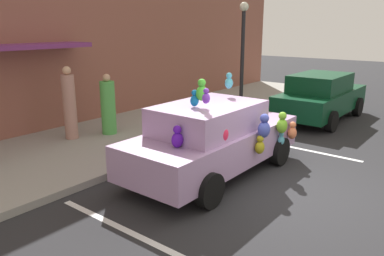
{
  "coord_description": "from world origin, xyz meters",
  "views": [
    {
      "loc": [
        -6.3,
        -2.83,
        3.07
      ],
      "look_at": [
        -0.08,
        2.13,
        0.9
      ],
      "focal_mm": 35.39,
      "sensor_mm": 36.0,
      "label": 1
    }
  ],
  "objects_px": {
    "plush_covered_car": "(214,138)",
    "parked_sedan_behind": "(321,96)",
    "pedestrian_walking_past": "(70,105)",
    "teddy_bear_on_sidewalk": "(170,128)",
    "pedestrian_near_shopfront": "(108,107)",
    "street_lamp_post": "(243,48)"
  },
  "relations": [
    {
      "from": "plush_covered_car",
      "to": "pedestrian_walking_past",
      "type": "height_order",
      "value": "plush_covered_car"
    },
    {
      "from": "plush_covered_car",
      "to": "pedestrian_near_shopfront",
      "type": "relative_size",
      "value": 2.62
    },
    {
      "from": "street_lamp_post",
      "to": "pedestrian_near_shopfront",
      "type": "xyz_separation_m",
      "value": [
        -4.01,
        1.8,
        -1.47
      ]
    },
    {
      "from": "street_lamp_post",
      "to": "pedestrian_walking_past",
      "type": "relative_size",
      "value": 1.89
    },
    {
      "from": "street_lamp_post",
      "to": "pedestrian_near_shopfront",
      "type": "distance_m",
      "value": 4.63
    },
    {
      "from": "parked_sedan_behind",
      "to": "pedestrian_walking_past",
      "type": "bearing_deg",
      "value": 148.11
    },
    {
      "from": "plush_covered_car",
      "to": "parked_sedan_behind",
      "type": "height_order",
      "value": "plush_covered_car"
    },
    {
      "from": "pedestrian_near_shopfront",
      "to": "pedestrian_walking_past",
      "type": "relative_size",
      "value": 0.87
    },
    {
      "from": "street_lamp_post",
      "to": "plush_covered_car",
      "type": "bearing_deg",
      "value": -155.41
    },
    {
      "from": "pedestrian_walking_past",
      "to": "parked_sedan_behind",
      "type": "bearing_deg",
      "value": -31.89
    },
    {
      "from": "parked_sedan_behind",
      "to": "teddy_bear_on_sidewalk",
      "type": "distance_m",
      "value": 5.65
    },
    {
      "from": "teddy_bear_on_sidewalk",
      "to": "pedestrian_near_shopfront",
      "type": "relative_size",
      "value": 0.44
    },
    {
      "from": "plush_covered_car",
      "to": "street_lamp_post",
      "type": "height_order",
      "value": "street_lamp_post"
    },
    {
      "from": "teddy_bear_on_sidewalk",
      "to": "pedestrian_near_shopfront",
      "type": "height_order",
      "value": "pedestrian_near_shopfront"
    },
    {
      "from": "plush_covered_car",
      "to": "parked_sedan_behind",
      "type": "distance_m",
      "value": 6.14
    },
    {
      "from": "parked_sedan_behind",
      "to": "pedestrian_near_shopfront",
      "type": "bearing_deg",
      "value": 146.99
    },
    {
      "from": "plush_covered_car",
      "to": "parked_sedan_behind",
      "type": "bearing_deg",
      "value": 0.06
    },
    {
      "from": "plush_covered_car",
      "to": "teddy_bear_on_sidewalk",
      "type": "bearing_deg",
      "value": 66.52
    },
    {
      "from": "pedestrian_near_shopfront",
      "to": "teddy_bear_on_sidewalk",
      "type": "bearing_deg",
      "value": -73.35
    },
    {
      "from": "parked_sedan_behind",
      "to": "plush_covered_car",
      "type": "bearing_deg",
      "value": -179.94
    },
    {
      "from": "plush_covered_car",
      "to": "teddy_bear_on_sidewalk",
      "type": "distance_m",
      "value": 2.2
    },
    {
      "from": "pedestrian_walking_past",
      "to": "pedestrian_near_shopfront",
      "type": "bearing_deg",
      "value": -24.2
    }
  ]
}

